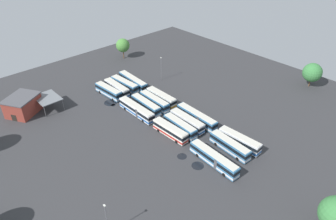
# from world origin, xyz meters

# --- Properties ---
(ground_plane) EXTENTS (127.00, 127.00, 0.00)m
(ground_plane) POSITION_xyz_m (0.00, 0.00, 0.00)
(ground_plane) COLOR #333335
(bus_row0_slot0) EXTENTS (12.50, 3.01, 3.42)m
(bus_row0_slot0) POSITION_xyz_m (-23.62, -5.34, 1.81)
(bus_row0_slot0) COLOR silver
(bus_row0_slot0) RESTS_ON ground_plane
(bus_row0_slot1) EXTENTS (12.60, 3.41, 3.42)m
(bus_row0_slot1) POSITION_xyz_m (-23.21, -1.67, 1.81)
(bus_row0_slot1) COLOR teal
(bus_row0_slot1) RESTS_ON ground_plane
(bus_row0_slot3) EXTENTS (15.05, 3.37, 3.42)m
(bus_row0_slot3) POSITION_xyz_m (-23.70, 5.44, 1.81)
(bus_row0_slot3) COLOR teal
(bus_row0_slot3) RESTS_ON ground_plane
(bus_row1_slot0) EXTENTS (15.02, 3.10, 3.42)m
(bus_row1_slot0) POSITION_xyz_m (-7.98, -5.26, 1.81)
(bus_row1_slot0) COLOR teal
(bus_row1_slot0) RESTS_ON ground_plane
(bus_row1_slot1) EXTENTS (12.37, 2.85, 3.42)m
(bus_row1_slot1) POSITION_xyz_m (-7.48, -1.60, 1.81)
(bus_row1_slot1) COLOR silver
(bus_row1_slot1) RESTS_ON ground_plane
(bus_row1_slot2) EXTENTS (12.09, 3.10, 3.42)m
(bus_row1_slot2) POSITION_xyz_m (-7.88, 1.78, 1.81)
(bus_row1_slot2) COLOR teal
(bus_row1_slot2) RESTS_ON ground_plane
(bus_row1_slot3) EXTENTS (11.98, 2.77, 3.42)m
(bus_row1_slot3) POSITION_xyz_m (-7.46, 5.28, 1.81)
(bus_row1_slot3) COLOR silver
(bus_row1_slot3) RESTS_ON ground_plane
(bus_row2_slot0) EXTENTS (12.48, 2.68, 3.42)m
(bus_row2_slot0) POSITION_xyz_m (8.12, -5.31, 1.81)
(bus_row2_slot0) COLOR silver
(bus_row2_slot0) RESTS_ON ground_plane
(bus_row2_slot1) EXTENTS (12.68, 2.92, 3.42)m
(bus_row2_slot1) POSITION_xyz_m (7.68, -1.92, 1.81)
(bus_row2_slot1) COLOR teal
(bus_row2_slot1) RESTS_ON ground_plane
(bus_row2_slot2) EXTENTS (12.71, 3.02, 3.42)m
(bus_row2_slot2) POSITION_xyz_m (7.85, 1.61, 1.81)
(bus_row2_slot2) COLOR teal
(bus_row2_slot2) RESTS_ON ground_plane
(bus_row2_slot3) EXTENTS (14.96, 2.68, 3.42)m
(bus_row2_slot3) POSITION_xyz_m (7.66, 5.50, 1.81)
(bus_row2_slot3) COLOR silver
(bus_row2_slot3) RESTS_ON ground_plane
(bus_row3_slot0) EXTENTS (15.05, 3.39, 3.42)m
(bus_row3_slot0) POSITION_xyz_m (23.69, -5.47, 1.81)
(bus_row3_slot0) COLOR teal
(bus_row3_slot0) RESTS_ON ground_plane
(bus_row3_slot1) EXTENTS (12.77, 3.13, 3.42)m
(bus_row3_slot1) POSITION_xyz_m (23.81, -1.81, 1.81)
(bus_row3_slot1) COLOR teal
(bus_row3_slot1) RESTS_ON ground_plane
(bus_row3_slot2) EXTENTS (12.37, 2.91, 3.42)m
(bus_row3_slot2) POSITION_xyz_m (23.67, 1.76, 1.81)
(bus_row3_slot2) COLOR silver
(bus_row3_slot2) RESTS_ON ground_plane
(bus_row3_slot3) EXTENTS (12.10, 3.21, 3.42)m
(bus_row3_slot3) POSITION_xyz_m (23.64, 5.18, 1.81)
(bus_row3_slot3) COLOR teal
(bus_row3_slot3) RESTS_ON ground_plane
(depot_building) EXTENTS (11.99, 12.68, 5.83)m
(depot_building) POSITION_xyz_m (32.82, 31.00, 2.94)
(depot_building) COLOR maroon
(depot_building) RESTS_ON ground_plane
(maintenance_shelter) EXTENTS (8.73, 6.82, 4.05)m
(maintenance_shelter) POSITION_xyz_m (30.11, 23.94, 3.85)
(maintenance_shelter) COLOR slate
(maintenance_shelter) RESTS_ON ground_plane
(lamp_post_far_corner) EXTENTS (0.56, 0.28, 8.31)m
(lamp_post_far_corner) POSITION_xyz_m (-22.41, 36.35, 4.57)
(lamp_post_far_corner) COLOR slate
(lamp_post_far_corner) RESTS_ON ground_plane
(lamp_post_by_building) EXTENTS (0.56, 0.28, 9.14)m
(lamp_post_by_building) POSITION_xyz_m (20.17, -16.17, 4.99)
(lamp_post_by_building) COLOR slate
(lamp_post_by_building) RESTS_ON ground_plane
(tree_south_edge) EXTENTS (5.78, 5.78, 8.74)m
(tree_south_edge) POSITION_xyz_m (46.64, -18.01, 5.84)
(tree_south_edge) COLOR brown
(tree_south_edge) RESTS_ON ground_plane
(tree_northeast) EXTENTS (6.79, 6.79, 8.95)m
(tree_northeast) POSITION_xyz_m (-20.48, -52.37, 5.55)
(tree_northeast) COLOR brown
(tree_northeast) RESTS_ON ground_plane
(puddle_between_rows) EXTENTS (4.29, 4.29, 0.01)m
(puddle_between_rows) POSITION_xyz_m (-23.68, -7.55, 0.00)
(puddle_between_rows) COLOR black
(puddle_between_rows) RESTS_ON ground_plane
(puddle_back_corner) EXTENTS (1.52, 1.52, 0.01)m
(puddle_back_corner) POSITION_xyz_m (17.48, 7.65, 0.00)
(puddle_back_corner) COLOR black
(puddle_back_corner) RESTS_ON ground_plane
(puddle_front_lane) EXTENTS (4.34, 4.34, 0.01)m
(puddle_front_lane) POSITION_xyz_m (19.44, 7.45, 0.00)
(puddle_front_lane) COLOR black
(puddle_front_lane) RESTS_ON ground_plane
(puddle_centre_drain) EXTENTS (3.20, 3.20, 0.01)m
(puddle_centre_drain) POSITION_xyz_m (-21.33, 8.76, 0.00)
(puddle_centre_drain) COLOR black
(puddle_centre_drain) RESTS_ON ground_plane
(puddle_near_shelter) EXTENTS (2.61, 2.61, 0.01)m
(puddle_near_shelter) POSITION_xyz_m (-16.09, 9.16, 0.00)
(puddle_near_shelter) COLOR black
(puddle_near_shelter) RESTS_ON ground_plane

